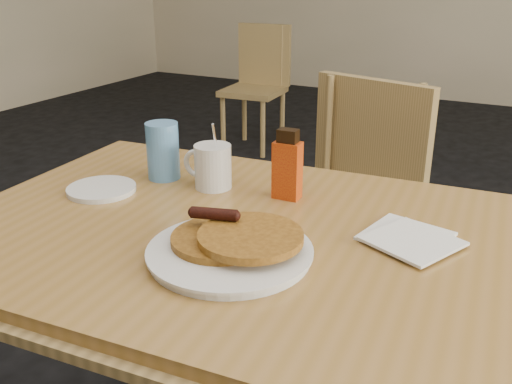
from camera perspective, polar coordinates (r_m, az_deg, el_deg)
main_table at (r=1.19m, az=-0.52°, el=-5.54°), size 1.37×0.97×0.75m
chair_main_far at (r=1.87m, az=10.17°, el=-0.70°), size 0.51×0.52×0.92m
chair_wall_extra at (r=4.17m, az=0.25°, el=11.55°), size 0.42×0.42×0.87m
pancake_plate at (r=1.06m, az=-2.44°, el=-5.50°), size 0.31×0.31×0.07m
coffee_mug at (r=1.38m, az=-4.44°, el=2.65°), size 0.13×0.09×0.17m
syrup_bottle at (r=1.31m, az=3.15°, el=2.54°), size 0.06×0.04×0.16m
napkin_stack at (r=1.16m, az=15.08°, el=-4.51°), size 0.21×0.22×0.01m
blue_tumbler at (r=1.45m, az=-9.29°, el=4.08°), size 0.10×0.10×0.14m
side_saucer at (r=1.41m, az=-15.19°, el=0.29°), size 0.20×0.20×0.01m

